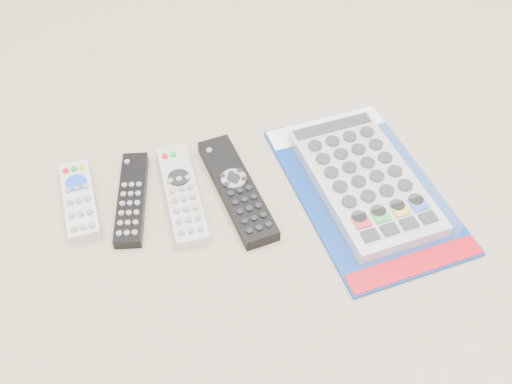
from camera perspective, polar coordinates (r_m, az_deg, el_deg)
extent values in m
plane|color=gray|center=(0.82, -2.22, -1.39)|extent=(5.00, 5.00, 0.00)
cube|color=#B8B8BA|center=(0.85, -17.21, -0.80)|extent=(0.05, 0.14, 0.02)
cylinder|color=blue|center=(0.86, -17.55, 0.90)|extent=(0.03, 0.03, 0.00)
cube|color=black|center=(0.83, -12.30, -0.60)|extent=(0.07, 0.17, 0.02)
cube|color=silver|center=(0.83, -7.41, -0.14)|extent=(0.05, 0.19, 0.02)
cylinder|color=black|center=(0.83, -7.74, 1.46)|extent=(0.03, 0.03, 0.00)
cube|color=black|center=(0.83, -1.98, 0.34)|extent=(0.08, 0.21, 0.02)
cylinder|color=silver|center=(0.82, -2.26, 1.35)|extent=(0.04, 0.04, 0.00)
cube|color=navy|center=(0.85, 10.78, 0.35)|extent=(0.23, 0.34, 0.01)
cube|color=white|center=(0.93, 7.00, 6.44)|extent=(0.19, 0.06, 0.00)
cube|color=#B90D1B|center=(0.78, 15.62, -6.94)|extent=(0.19, 0.05, 0.00)
cube|color=silver|center=(0.84, 10.75, 1.15)|extent=(0.16, 0.26, 0.02)
cube|color=white|center=(0.84, 10.84, 1.55)|extent=(0.18, 0.28, 0.04)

